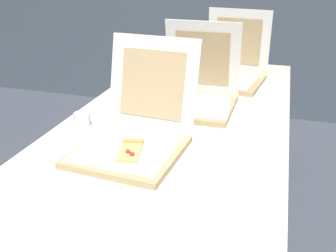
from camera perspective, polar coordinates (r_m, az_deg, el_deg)
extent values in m
cube|color=silver|center=(1.51, 1.01, -0.16)|extent=(0.88, 2.10, 0.03)
cylinder|color=gray|center=(2.62, -0.97, 1.75)|extent=(0.04, 0.04, 0.72)
cylinder|color=gray|center=(2.51, 15.37, -0.19)|extent=(0.04, 0.04, 0.72)
cube|color=tan|center=(1.27, -6.01, -3.86)|extent=(0.37, 0.37, 0.02)
cube|color=silver|center=(1.27, -6.21, -3.20)|extent=(0.32, 0.32, 0.00)
cube|color=white|center=(1.38, -2.36, 6.50)|extent=(0.35, 0.11, 0.33)
cube|color=tan|center=(1.37, -2.44, 6.38)|extent=(0.25, 0.08, 0.24)
cube|color=#E0B266|center=(1.23, -5.84, -3.90)|extent=(0.09, 0.14, 0.01)
cube|color=tan|center=(1.29, -5.33, -2.39)|extent=(0.08, 0.04, 0.02)
sphere|color=red|center=(1.21, -6.11, -3.88)|extent=(0.02, 0.02, 0.02)
sphere|color=red|center=(1.20, -5.49, -4.28)|extent=(0.02, 0.02, 0.02)
cube|color=tan|center=(1.65, 3.90, 2.99)|extent=(0.35, 0.35, 0.02)
cube|color=silver|center=(1.64, 4.17, 3.30)|extent=(0.32, 0.32, 0.00)
cube|color=white|center=(1.73, 5.29, 10.21)|extent=(0.34, 0.06, 0.34)
cube|color=tan|center=(1.73, 5.25, 10.20)|extent=(0.25, 0.04, 0.24)
cube|color=tan|center=(2.02, 9.08, 6.73)|extent=(0.38, 0.38, 0.02)
cube|color=silver|center=(2.02, 8.85, 7.10)|extent=(0.33, 0.33, 0.00)
cube|color=white|center=(2.13, 10.65, 12.56)|extent=(0.34, 0.07, 0.34)
cube|color=tan|center=(2.12, 10.63, 12.54)|extent=(0.25, 0.05, 0.25)
cylinder|color=white|center=(1.50, -12.92, 0.95)|extent=(0.06, 0.06, 0.06)
cylinder|color=white|center=(1.61, -7.92, 2.91)|extent=(0.06, 0.06, 0.06)
cylinder|color=white|center=(1.86, -3.52, 6.06)|extent=(0.06, 0.06, 0.06)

